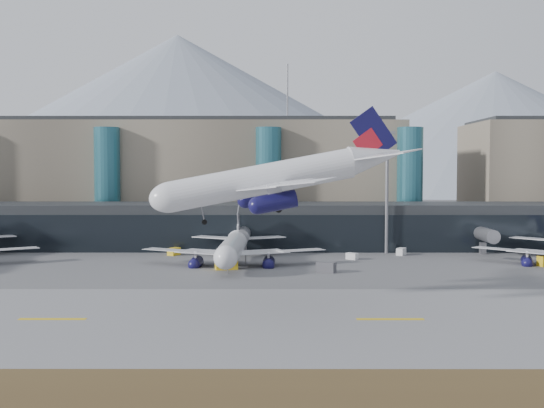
{
  "coord_description": "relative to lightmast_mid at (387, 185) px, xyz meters",
  "views": [
    {
      "loc": [
        6.14,
        -94.68,
        17.87
      ],
      "look_at": [
        5.93,
        32.0,
        11.23
      ],
      "focal_mm": 45.0,
      "sensor_mm": 36.0,
      "label": 1
    }
  ],
  "objects": [
    {
      "name": "ground",
      "position": [
        -30.0,
        -48.0,
        -14.42
      ],
      "size": [
        900.0,
        900.0,
        0.0
      ],
      "primitive_type": "plane",
      "color": "#515154",
      "rests_on": "ground"
    },
    {
      "name": "runway_strip",
      "position": [
        -30.0,
        -63.0,
        -14.4
      ],
      "size": [
        400.0,
        40.0,
        0.04
      ],
      "primitive_type": "cube",
      "color": "slate",
      "rests_on": "ground"
    },
    {
      "name": "dirt_verge",
      "position": [
        -30.0,
        -88.0,
        -14.42
      ],
      "size": [
        400.0,
        14.0,
        0.03
      ],
      "primitive_type": "cube",
      "color": "#47351E",
      "rests_on": "ground"
    },
    {
      "name": "runway_markings",
      "position": [
        -30.0,
        -63.0,
        -14.37
      ],
      "size": [
        128.0,
        1.0,
        0.02
      ],
      "color": "gold",
      "rests_on": "ground"
    },
    {
      "name": "concourse",
      "position": [
        -30.02,
        9.73,
        -9.45
      ],
      "size": [
        170.0,
        27.0,
        10.0
      ],
      "color": "black",
      "rests_on": "ground"
    },
    {
      "name": "terminal_main",
      "position": [
        -55.0,
        42.0,
        1.03
      ],
      "size": [
        130.0,
        30.0,
        31.0
      ],
      "color": "gray",
      "rests_on": "ground"
    },
    {
      "name": "teal_towers",
      "position": [
        -44.99,
        26.01,
        -0.41
      ],
      "size": [
        116.4,
        19.4,
        46.0
      ],
      "color": "#286371",
      "rests_on": "ground"
    },
    {
      "name": "mountain_ridge",
      "position": [
        -14.03,
        332.0,
        31.33
      ],
      "size": [
        910.0,
        400.0,
        110.0
      ],
      "color": "gray",
      "rests_on": "ground"
    },
    {
      "name": "lightmast_mid",
      "position": [
        0.0,
        0.0,
        0.0
      ],
      "size": [
        3.0,
        1.2,
        25.6
      ],
      "color": "slate",
      "rests_on": "ground"
    },
    {
      "name": "hero_jet",
      "position": [
        -21.99,
        -52.92,
        3.43
      ],
      "size": [
        35.27,
        35.07,
        11.42
      ],
      "rotation": [
        0.0,
        -0.18,
        0.15
      ],
      "color": "silver",
      "rests_on": "ground"
    },
    {
      "name": "jet_parked_mid",
      "position": [
        -31.28,
        -15.54,
        -10.04
      ],
      "size": [
        35.97,
        34.87,
        11.58
      ],
      "rotation": [
        0.0,
        0.0,
        1.55
      ],
      "color": "silver",
      "rests_on": "ground"
    },
    {
      "name": "veh_b",
      "position": [
        -44.3,
        -3.27,
        -13.67
      ],
      "size": [
        2.65,
        3.05,
        1.5
      ],
      "primitive_type": "cube",
      "rotation": [
        0.0,
        0.0,
        1.07
      ],
      "color": "yellow",
      "rests_on": "ground"
    },
    {
      "name": "veh_c",
      "position": [
        -14.75,
        -26.45,
        -13.53
      ],
      "size": [
        3.61,
        2.84,
        1.78
      ],
      "primitive_type": "cube",
      "rotation": [
        0.0,
        0.0,
        -0.42
      ],
      "color": "#49494D",
      "rests_on": "ground"
    },
    {
      "name": "veh_d",
      "position": [
        2.56,
        -3.05,
        -13.68
      ],
      "size": [
        2.45,
        2.92,
        1.47
      ],
      "primitive_type": "cube",
      "rotation": [
        0.0,
        0.0,
        1.07
      ],
      "color": "silver",
      "rests_on": "ground"
    },
    {
      "name": "veh_g",
      "position": [
        -8.37,
        -9.91,
        -13.77
      ],
      "size": [
        2.52,
        2.41,
        1.29
      ],
      "primitive_type": "cube",
      "rotation": [
        0.0,
        0.0,
        -0.7
      ],
      "color": "silver",
      "rests_on": "ground"
    },
    {
      "name": "veh_h",
      "position": [
        -32.14,
        -23.0,
        -13.35
      ],
      "size": [
        4.22,
        2.83,
        2.14
      ],
      "primitive_type": "cube",
      "rotation": [
        0.0,
        0.0,
        0.22
      ],
      "color": "yellow",
      "rests_on": "ground"
    }
  ]
}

